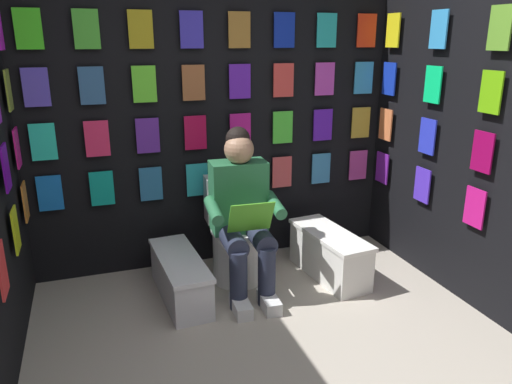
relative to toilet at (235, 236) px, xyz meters
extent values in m
cube|color=black|center=(0.03, -0.41, 0.76)|extent=(2.99, 0.10, 2.18)
cube|color=blue|center=(1.30, -0.32, 0.38)|extent=(0.17, 0.01, 0.26)
cube|color=#0BA193|center=(0.93, -0.32, 0.38)|extent=(0.17, 0.01, 0.26)
cube|color=#24669C|center=(0.57, -0.32, 0.38)|extent=(0.17, 0.01, 0.26)
cube|color=#26B0BC|center=(0.21, -0.32, 0.38)|extent=(0.17, 0.01, 0.26)
cube|color=#A8C119|center=(-0.15, -0.32, 0.38)|extent=(0.17, 0.01, 0.26)
cube|color=#BF4144|center=(-0.51, -0.32, 0.38)|extent=(0.17, 0.01, 0.26)
cube|color=teal|center=(-0.87, -0.32, 0.38)|extent=(0.17, 0.01, 0.26)
cube|color=#AD3988|center=(-1.23, -0.32, 0.38)|extent=(0.17, 0.01, 0.26)
cube|color=#23E6C3|center=(1.30, -0.32, 0.76)|extent=(0.17, 0.01, 0.26)
cube|color=#EF265B|center=(0.93, -0.32, 0.76)|extent=(0.17, 0.01, 0.26)
cube|color=#572197|center=(0.57, -0.32, 0.76)|extent=(0.17, 0.01, 0.26)
cube|color=#B40B3E|center=(0.21, -0.32, 0.76)|extent=(0.17, 0.01, 0.26)
cube|color=#B5147F|center=(-0.15, -0.32, 0.76)|extent=(0.17, 0.01, 0.26)
cube|color=green|center=(-0.51, -0.32, 0.76)|extent=(0.17, 0.01, 0.26)
cube|color=#541BB4|center=(-0.87, -0.32, 0.76)|extent=(0.17, 0.01, 0.26)
cube|color=#B09330|center=(-1.23, -0.32, 0.76)|extent=(0.17, 0.01, 0.26)
cube|color=#5443CF|center=(1.30, -0.32, 1.14)|extent=(0.17, 0.01, 0.26)
cube|color=#2C598D|center=(0.93, -0.32, 1.14)|extent=(0.17, 0.01, 0.26)
cube|color=#5DD72A|center=(0.57, -0.32, 1.14)|extent=(0.17, 0.01, 0.26)
cube|color=#96542E|center=(0.21, -0.32, 1.14)|extent=(0.17, 0.01, 0.26)
cube|color=#561BAF|center=(-0.15, -0.32, 1.14)|extent=(0.17, 0.01, 0.26)
cube|color=#D63C39|center=(-0.51, -0.32, 1.14)|extent=(0.17, 0.01, 0.26)
cube|color=#BD3CB3|center=(-0.87, -0.32, 1.14)|extent=(0.17, 0.01, 0.26)
cube|color=#3796C9|center=(-1.23, -0.32, 1.14)|extent=(0.17, 0.01, 0.26)
cube|color=#3DDC1E|center=(1.30, -0.32, 1.51)|extent=(0.17, 0.01, 0.26)
cube|color=green|center=(0.93, -0.32, 1.51)|extent=(0.17, 0.01, 0.26)
cube|color=#A89417|center=(0.57, -0.32, 1.51)|extent=(0.17, 0.01, 0.26)
cube|color=#342BB5|center=(0.21, -0.32, 1.51)|extent=(0.17, 0.01, 0.26)
cube|color=olive|center=(-0.15, -0.32, 1.51)|extent=(0.17, 0.01, 0.26)
cube|color=#0F26A0|center=(-0.51, -0.32, 1.51)|extent=(0.17, 0.01, 0.26)
cube|color=#24A9AC|center=(-0.87, -0.32, 1.51)|extent=(0.17, 0.01, 0.26)
cube|color=red|center=(-1.23, -0.32, 1.51)|extent=(0.17, 0.01, 0.26)
cube|color=black|center=(-1.46, 0.65, 0.76)|extent=(0.10, 2.02, 2.18)
cube|color=#6F1F9F|center=(-1.38, -0.17, 0.38)|extent=(0.01, 0.17, 0.26)
cube|color=#512FD8|center=(-1.38, 0.38, 0.38)|extent=(0.01, 0.17, 0.26)
cube|color=#CB1578|center=(-1.38, 0.93, 0.38)|extent=(0.01, 0.17, 0.26)
cube|color=#F07D47|center=(-1.38, -0.17, 0.76)|extent=(0.01, 0.17, 0.26)
cube|color=#2A36DC|center=(-1.38, 0.38, 0.76)|extent=(0.01, 0.17, 0.26)
cube|color=#8F0845|center=(-1.38, 0.93, 0.76)|extent=(0.01, 0.17, 0.26)
cube|color=#1532C1|center=(-1.38, -0.17, 1.14)|extent=(0.01, 0.17, 0.26)
cube|color=#0CEA78|center=(-1.38, 0.38, 1.14)|extent=(0.01, 0.17, 0.26)
cube|color=#63B70F|center=(-1.38, 0.93, 1.14)|extent=(0.01, 0.17, 0.26)
cube|color=yellow|center=(-1.38, -0.17, 1.51)|extent=(0.01, 0.17, 0.26)
cube|color=#359CE3|center=(-1.38, 0.38, 1.51)|extent=(0.01, 0.17, 0.26)
cube|color=#5F992D|center=(-1.38, 0.93, 1.51)|extent=(0.01, 0.17, 0.26)
cube|color=red|center=(1.45, 0.93, 0.38)|extent=(0.01, 0.17, 0.26)
cube|color=#D0E41A|center=(1.45, 0.38, 0.38)|extent=(0.01, 0.17, 0.26)
cube|color=orange|center=(1.45, -0.17, 0.38)|extent=(0.01, 0.17, 0.26)
cube|color=#610BA8|center=(1.45, 0.38, 0.76)|extent=(0.01, 0.17, 0.26)
cube|color=#DD1888|center=(1.45, -0.17, 0.76)|extent=(0.01, 0.17, 0.26)
cube|color=olive|center=(1.45, -0.17, 1.14)|extent=(0.01, 0.17, 0.26)
cylinder|color=white|center=(0.00, 0.08, -0.13)|extent=(0.38, 0.38, 0.40)
cylinder|color=white|center=(0.00, 0.08, 0.09)|extent=(0.41, 0.41, 0.02)
cube|color=white|center=(-0.01, -0.18, 0.25)|extent=(0.39, 0.20, 0.36)
cylinder|color=white|center=(0.00, -0.09, 0.25)|extent=(0.39, 0.09, 0.39)
cube|color=#286B42|center=(0.00, 0.11, 0.36)|extent=(0.41, 0.24, 0.52)
sphere|color=tan|center=(0.01, 0.14, 0.71)|extent=(0.21, 0.21, 0.21)
sphere|color=black|center=(0.00, 0.11, 0.78)|extent=(0.17, 0.17, 0.17)
cylinder|color=#23283D|center=(-0.09, 0.31, 0.11)|extent=(0.17, 0.41, 0.15)
cylinder|color=#23283D|center=(0.11, 0.30, 0.11)|extent=(0.17, 0.41, 0.15)
cylinder|color=#23283D|center=(-0.08, 0.49, -0.11)|extent=(0.12, 0.12, 0.42)
cylinder|color=#23283D|center=(0.12, 0.48, -0.11)|extent=(0.12, 0.12, 0.42)
cube|color=white|center=(-0.07, 0.55, -0.28)|extent=(0.12, 0.27, 0.09)
cube|color=white|center=(0.13, 0.54, -0.28)|extent=(0.12, 0.27, 0.09)
cylinder|color=#286B42|center=(-0.21, 0.30, 0.33)|extent=(0.10, 0.31, 0.13)
cylinder|color=#286B42|center=(0.23, 0.28, 0.33)|extent=(0.10, 0.31, 0.13)
cube|color=#4CA926|center=(0.02, 0.45, 0.32)|extent=(0.31, 0.14, 0.23)
cube|color=silver|center=(0.47, 0.21, -0.19)|extent=(0.31, 0.81, 0.28)
cube|color=white|center=(0.47, 0.21, -0.03)|extent=(0.33, 0.84, 0.03)
cube|color=white|center=(-0.68, 0.24, -0.16)|extent=(0.35, 0.78, 0.33)
cube|color=white|center=(-0.68, 0.24, 0.02)|extent=(0.37, 0.82, 0.03)
camera|label=1|loc=(0.98, 3.35, 1.45)|focal=34.40mm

